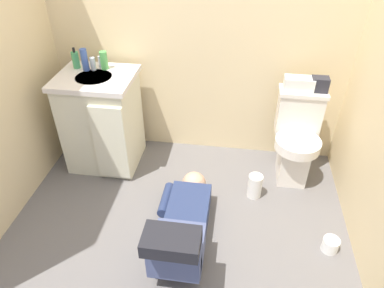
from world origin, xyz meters
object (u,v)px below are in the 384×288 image
person_plumber (183,226)px  toilet_paper_roll (330,245)px  bottle_green (104,60)px  toilet (296,138)px  bottle_clear (93,64)px  tissue_box (299,84)px  faucet (100,62)px  vanity_cabinet (102,120)px  soap_dispenser (76,60)px  toiletry_bag (320,84)px  paper_towel_roll (255,186)px  bottle_blue (85,60)px

person_plumber → toilet_paper_roll: (0.99, 0.09, -0.13)m
bottle_green → toilet_paper_roll: 2.14m
toilet → bottle_clear: (-1.64, 0.06, 0.50)m
toilet → toilet_paper_roll: 0.86m
toilet_paper_roll → bottle_clear: bearing=155.7°
tissue_box → toilet_paper_roll: tissue_box is taller
faucet → bottle_green: bearing=-9.2°
toilet → person_plumber: bearing=-132.1°
vanity_cabinet → person_plumber: size_ratio=0.77×
toilet → vanity_cabinet: vanity_cabinet is taller
faucet → tissue_box: faucet is taller
soap_dispenser → toilet_paper_roll: (1.99, -0.85, -0.84)m
person_plumber → vanity_cabinet: bearing=134.6°
soap_dispenser → vanity_cabinet: bearing=-33.1°
bottle_green → toilet_paper_roll: (1.76, -0.87, -0.84)m
bottle_clear → bottle_green: (0.08, 0.04, 0.02)m
toiletry_bag → bottle_clear: 1.74m
bottle_green → paper_towel_roll: 1.54m
vanity_cabinet → toilet_paper_roll: (1.80, -0.73, -0.37)m
tissue_box → toiletry_bag: toiletry_bag is taller
faucet → paper_towel_roll: bearing=-18.1°
person_plumber → faucet: bearing=130.1°
vanity_cabinet → soap_dispenser: size_ratio=4.94×
bottle_clear → paper_towel_roll: (1.34, -0.38, -0.77)m
person_plumber → bottle_blue: (-0.91, 0.91, 0.73)m
bottle_clear → toilet_paper_roll: (1.84, -0.83, -0.82)m
soap_dispenser → bottle_clear: soap_dispenser is taller
toilet → tissue_box: tissue_box is taller
bottle_clear → toilet: bearing=-2.1°
tissue_box → toiletry_bag: bearing=0.0°
person_plumber → bottle_blue: 1.48m
faucet → vanity_cabinet: bearing=-88.7°
person_plumber → toilet: bearing=47.9°
soap_dispenser → bottle_clear: 0.15m
tissue_box → bottle_blue: 1.65m
toiletry_bag → vanity_cabinet: bearing=-175.5°
faucet → bottle_blue: 0.12m
toiletry_bag → paper_towel_roll: (-0.41, -0.41, -0.70)m
bottle_green → person_plumber: bearing=-51.1°
vanity_cabinet → toilet_paper_roll: size_ratio=7.45×
paper_towel_roll → toilet: bearing=46.8°
tissue_box → soap_dispenser: bearing=-179.8°
tissue_box → soap_dispenser: soap_dispenser is taller
toilet_paper_roll → faucet: bearing=154.1°
vanity_cabinet → person_plumber: 1.18m
person_plumber → bottle_blue: bottle_blue is taller
vanity_cabinet → paper_towel_roll: vanity_cabinet is taller
faucet → toiletry_bag: (1.70, -0.01, -0.06)m
toiletry_bag → paper_towel_roll: size_ratio=0.62×
bottle_blue → bottle_green: (0.14, 0.05, -0.02)m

